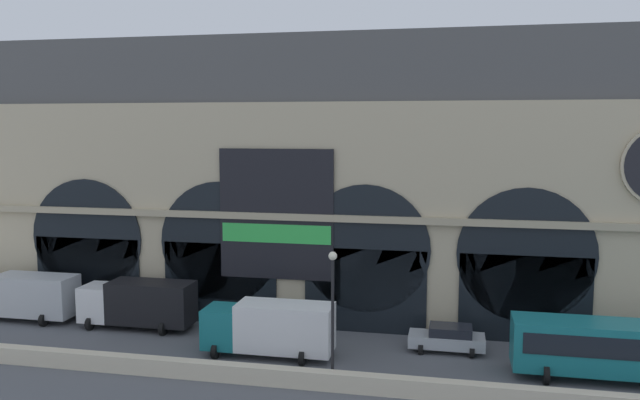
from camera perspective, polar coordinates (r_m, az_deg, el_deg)
The scene contains 9 objects.
ground_plane at distance 38.61m, azimuth -4.47°, elevation -13.38°, with size 200.00×200.00×0.00m, color #54565B.
quay_parapet_wall at distance 34.53m, azimuth -6.59°, elevation -15.07°, with size 90.00×0.70×0.93m, color beige.
station_building at distance 43.63m, azimuth -1.80°, elevation 1.42°, with size 50.75×5.27×19.09m.
box_truck_west at distance 48.55m, azimuth -24.78°, elevation -7.69°, with size 7.50×2.91×3.12m.
box_truck_midwest at distance 44.02m, azimuth -15.78°, elevation -8.76°, with size 7.50×2.91×3.12m.
box_truck_center at distance 37.61m, azimuth -4.46°, elevation -11.20°, with size 7.50×2.91×3.12m.
car_mideast at distance 39.23m, azimuth 11.25°, elevation -11.93°, with size 4.40×2.22×1.55m.
bus_east at distance 37.34m, azimuth 25.26°, elevation -11.84°, with size 11.00×3.25×3.10m.
street_lamp_quayside at distance 32.94m, azimuth 1.13°, elevation -8.85°, with size 0.44×0.44×6.90m.
Camera 1 is at (10.29, -34.78, 13.24)m, focal length 36.06 mm.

